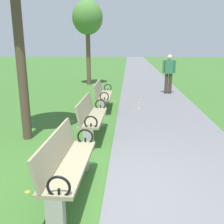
# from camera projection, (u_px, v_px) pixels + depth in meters

# --- Properties ---
(ground_plane) EXTENTS (80.00, 80.00, 0.00)m
(ground_plane) POSITION_uv_depth(u_px,v_px,m) (104.00, 195.00, 3.58)
(ground_plane) COLOR #386628
(paved_walkway) EXTENTS (2.63, 44.00, 0.02)m
(paved_walkway) POSITION_uv_depth(u_px,v_px,m) (141.00, 70.00, 20.84)
(paved_walkway) COLOR slate
(paved_walkway) RESTS_ON ground
(park_bench_1) EXTENTS (0.50, 1.61, 0.90)m
(park_bench_1) POSITION_uv_depth(u_px,v_px,m) (67.00, 163.00, 3.47)
(park_bench_1) COLOR gray
(park_bench_1) RESTS_ON ground
(park_bench_2) EXTENTS (0.49, 1.61, 0.90)m
(park_bench_2) POSITION_uv_depth(u_px,v_px,m) (91.00, 117.00, 5.69)
(park_bench_2) COLOR gray
(park_bench_2) RESTS_ON ground
(park_bench_3) EXTENTS (0.50, 1.61, 0.90)m
(park_bench_3) POSITION_uv_depth(u_px,v_px,m) (103.00, 95.00, 8.12)
(park_bench_3) COLOR gray
(park_bench_3) RESTS_ON ground
(tree_2) EXTENTS (1.50, 1.50, 4.15)m
(tree_2) POSITION_uv_depth(u_px,v_px,m) (88.00, 19.00, 12.47)
(tree_2) COLOR brown
(tree_2) RESTS_ON ground
(pedestrian_walking) EXTENTS (0.53, 0.25, 1.62)m
(pedestrian_walking) POSITION_uv_depth(u_px,v_px,m) (169.00, 72.00, 10.59)
(pedestrian_walking) COLOR #3D3328
(pedestrian_walking) RESTS_ON paved_walkway
(scattered_leaves) EXTENTS (5.09, 9.57, 0.02)m
(scattered_leaves) POSITION_uv_depth(u_px,v_px,m) (133.00, 127.00, 6.49)
(scattered_leaves) COLOR #93511E
(scattered_leaves) RESTS_ON ground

